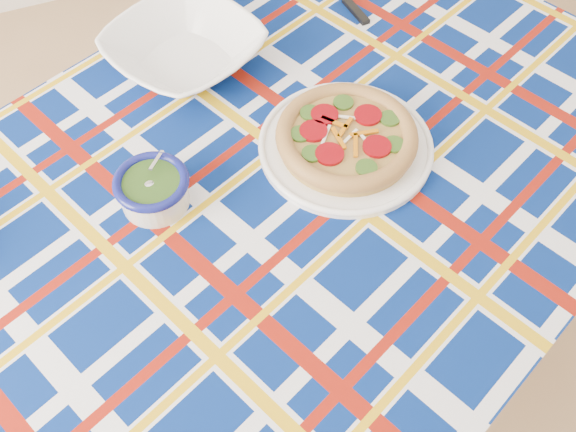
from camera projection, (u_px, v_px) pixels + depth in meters
name	position (u px, v px, depth m)	size (l,w,h in m)	color
floor	(257.00, 409.00, 1.74)	(4.00, 4.00, 0.00)	#9E7951
dining_table	(266.00, 218.00, 1.24)	(1.96, 1.64, 0.79)	brown
tablecloth	(266.00, 210.00, 1.22)	(1.72, 1.08, 0.11)	navy
main_focaccia_plate	(347.00, 137.00, 1.21)	(0.34, 0.34, 0.07)	#A87F3B
pesto_bowl	(153.00, 188.00, 1.13)	(0.13, 0.13, 0.08)	#1B360E
serving_bowl	(184.00, 50.00, 1.34)	(0.31, 0.31, 0.08)	white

